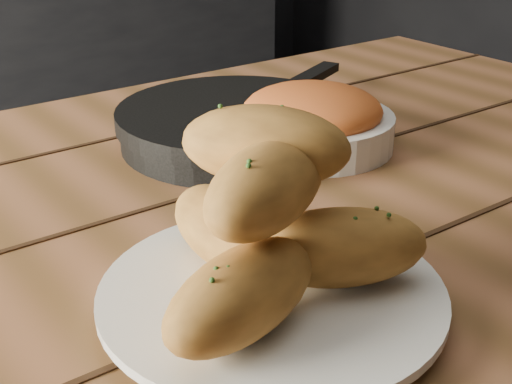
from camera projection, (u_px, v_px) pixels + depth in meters
name	position (u px, v px, depth m)	size (l,w,h in m)	color
table	(191.00, 339.00, 0.65)	(1.57, 0.98, 0.75)	brown
plate	(272.00, 297.00, 0.54)	(0.26, 0.26, 0.02)	white
bread_rolls	(269.00, 221.00, 0.51)	(0.24, 0.20, 0.13)	#C28235
skillet	(237.00, 125.00, 0.85)	(0.40, 0.29, 0.05)	black
bowl	(312.00, 120.00, 0.84)	(0.19, 0.19, 0.07)	white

